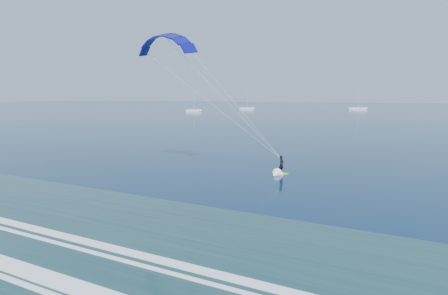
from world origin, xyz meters
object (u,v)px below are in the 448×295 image
kitesurfer_rig (221,96)px  sailboat_1 (247,108)px  sailboat_0 (194,110)px  sailboat_2 (358,108)px

kitesurfer_rig → sailboat_1: size_ratio=1.39×
sailboat_0 → sailboat_2: sailboat_2 is taller
sailboat_0 → sailboat_1: sailboat_1 is taller
kitesurfer_rig → sailboat_0: 158.51m
sailboat_2 → kitesurfer_rig: bearing=-83.2°
sailboat_2 → sailboat_0: bearing=-132.8°
sailboat_1 → sailboat_2: (56.45, 28.75, 0.01)m
kitesurfer_rig → sailboat_1: 190.58m
kitesurfer_rig → sailboat_2: size_ratio=1.27×
sailboat_0 → sailboat_1: (9.16, 42.05, 0.01)m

